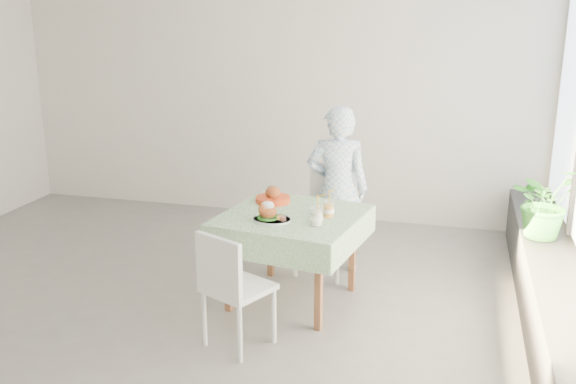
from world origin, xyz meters
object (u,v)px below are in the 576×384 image
(chair_far, at_px, (325,240))
(potted_plant, at_px, (545,202))
(cafe_table, at_px, (292,247))
(main_dish, at_px, (270,214))
(chair_near, at_px, (238,311))
(juice_cup_orange, at_px, (329,210))
(diner, at_px, (337,189))

(chair_far, distance_m, potted_plant, 1.87)
(cafe_table, relative_size, potted_plant, 1.99)
(main_dish, distance_m, potted_plant, 2.24)
(chair_near, relative_size, main_dish, 2.87)
(cafe_table, xyz_separation_m, main_dish, (-0.13, -0.20, 0.33))
(juice_cup_orange, height_order, potted_plant, potted_plant)
(chair_near, bearing_deg, diner, 75.29)
(chair_near, bearing_deg, potted_plant, 34.74)
(main_dish, relative_size, potted_plant, 0.50)
(chair_near, height_order, main_dish, main_dish)
(cafe_table, bearing_deg, juice_cup_orange, -0.11)
(cafe_table, distance_m, diner, 0.83)
(cafe_table, distance_m, juice_cup_orange, 0.45)
(chair_near, height_order, potted_plant, potted_plant)
(diner, xyz_separation_m, potted_plant, (1.72, -0.07, 0.04))
(chair_near, bearing_deg, chair_far, 77.52)
(chair_far, distance_m, main_dish, 1.02)
(chair_far, height_order, chair_near, chair_far)
(cafe_table, xyz_separation_m, chair_near, (-0.19, -0.80, -0.20))
(chair_far, relative_size, juice_cup_orange, 3.68)
(chair_far, bearing_deg, chair_near, -102.48)
(cafe_table, distance_m, potted_plant, 2.08)
(chair_far, relative_size, chair_near, 1.13)
(chair_far, xyz_separation_m, diner, (0.08, 0.09, 0.46))
(main_dish, bearing_deg, diner, 69.98)
(potted_plant, bearing_deg, chair_far, -179.40)
(juice_cup_orange, bearing_deg, chair_near, -120.84)
(cafe_table, relative_size, main_dish, 4.00)
(main_dish, height_order, juice_cup_orange, juice_cup_orange)
(main_dish, distance_m, juice_cup_orange, 0.46)
(diner, bearing_deg, juice_cup_orange, 86.38)
(juice_cup_orange, relative_size, potted_plant, 0.44)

